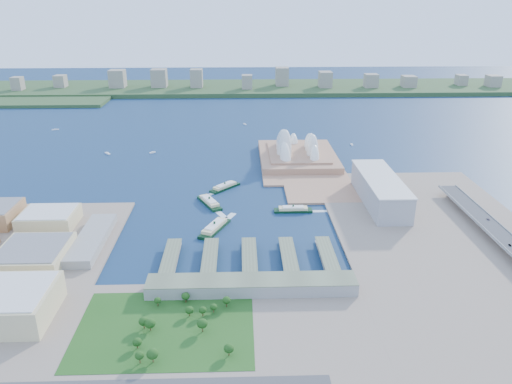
{
  "coord_description": "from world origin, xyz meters",
  "views": [
    {
      "loc": [
        5.77,
        -544.85,
        266.36
      ],
      "look_at": [
        26.3,
        85.43,
        18.0
      ],
      "focal_mm": 35.0,
      "sensor_mm": 36.0,
      "label": 1
    }
  ],
  "objects_px": {
    "opera_house": "(298,142)",
    "ferry_a": "(209,201)",
    "ferry_b": "(225,185)",
    "car_b": "(510,245)",
    "ferry_c": "(214,226)",
    "toaster_building": "(380,190)",
    "ferry_d": "(293,208)",
    "car_c": "(488,219)"
  },
  "relations": [
    {
      "from": "opera_house",
      "to": "car_b",
      "type": "bearing_deg",
      "value": -61.65
    },
    {
      "from": "car_b",
      "to": "toaster_building",
      "type": "bearing_deg",
      "value": 123.26
    },
    {
      "from": "opera_house",
      "to": "ferry_d",
      "type": "distance_m",
      "value": 224.75
    },
    {
      "from": "car_c",
      "to": "car_b",
      "type": "bearing_deg",
      "value": 83.22
    },
    {
      "from": "opera_house",
      "to": "car_b",
      "type": "relative_size",
      "value": 43.77
    },
    {
      "from": "ferry_d",
      "to": "ferry_c",
      "type": "bearing_deg",
      "value": 117.76
    },
    {
      "from": "ferry_b",
      "to": "ferry_d",
      "type": "relative_size",
      "value": 1.04
    },
    {
      "from": "ferry_c",
      "to": "car_b",
      "type": "relative_size",
      "value": 14.51
    },
    {
      "from": "car_b",
      "to": "car_c",
      "type": "distance_m",
      "value": 67.81
    },
    {
      "from": "opera_house",
      "to": "car_c",
      "type": "relative_size",
      "value": 35.35
    },
    {
      "from": "ferry_b",
      "to": "car_c",
      "type": "bearing_deg",
      "value": 17.26
    },
    {
      "from": "opera_house",
      "to": "ferry_c",
      "type": "height_order",
      "value": "opera_house"
    },
    {
      "from": "opera_house",
      "to": "ferry_b",
      "type": "height_order",
      "value": "opera_house"
    },
    {
      "from": "ferry_d",
      "to": "car_c",
      "type": "distance_m",
      "value": 238.76
    },
    {
      "from": "ferry_c",
      "to": "ferry_d",
      "type": "bearing_deg",
      "value": -127.85
    },
    {
      "from": "opera_house",
      "to": "ferry_a",
      "type": "relative_size",
      "value": 3.18
    },
    {
      "from": "toaster_building",
      "to": "car_c",
      "type": "distance_m",
      "value": 139.33
    },
    {
      "from": "car_b",
      "to": "opera_house",
      "type": "bearing_deg",
      "value": 118.35
    },
    {
      "from": "ferry_a",
      "to": "ferry_c",
      "type": "bearing_deg",
      "value": -108.61
    },
    {
      "from": "ferry_a",
      "to": "car_c",
      "type": "height_order",
      "value": "car_c"
    },
    {
      "from": "ferry_c",
      "to": "ferry_b",
      "type": "bearing_deg",
      "value": -69.14
    },
    {
      "from": "toaster_building",
      "to": "ferry_b",
      "type": "distance_m",
      "value": 223.53
    },
    {
      "from": "ferry_d",
      "to": "car_b",
      "type": "height_order",
      "value": "car_b"
    },
    {
      "from": "opera_house",
      "to": "ferry_b",
      "type": "xyz_separation_m",
      "value": [
        -122.89,
        -133.63,
        -27.03
      ]
    },
    {
      "from": "opera_house",
      "to": "ferry_c",
      "type": "distance_m",
      "value": 305.4
    },
    {
      "from": "opera_house",
      "to": "ferry_b",
      "type": "relative_size",
      "value": 3.42
    },
    {
      "from": "ferry_b",
      "to": "car_b",
      "type": "height_order",
      "value": "car_b"
    },
    {
      "from": "toaster_building",
      "to": "opera_house",
      "type": "bearing_deg",
      "value": 114.23
    },
    {
      "from": "toaster_building",
      "to": "ferry_d",
      "type": "relative_size",
      "value": 3.07
    },
    {
      "from": "opera_house",
      "to": "toaster_building",
      "type": "distance_m",
      "value": 219.62
    },
    {
      "from": "opera_house",
      "to": "ferry_a",
      "type": "distance_m",
      "value": 241.13
    },
    {
      "from": "toaster_building",
      "to": "ferry_c",
      "type": "distance_m",
      "value": 234.44
    },
    {
      "from": "car_b",
      "to": "ferry_d",
      "type": "bearing_deg",
      "value": 149.01
    },
    {
      "from": "toaster_building",
      "to": "car_c",
      "type": "relative_size",
      "value": 30.44
    },
    {
      "from": "ferry_c",
      "to": "car_b",
      "type": "xyz_separation_m",
      "value": [
        322.9,
        -79.79,
        9.89
      ]
    },
    {
      "from": "toaster_building",
      "to": "ferry_a",
      "type": "distance_m",
      "value": 233.26
    },
    {
      "from": "ferry_c",
      "to": "opera_house",
      "type": "bearing_deg",
      "value": -91.16
    },
    {
      "from": "ferry_c",
      "to": "car_c",
      "type": "relative_size",
      "value": 11.72
    },
    {
      "from": "toaster_building",
      "to": "ferry_a",
      "type": "xyz_separation_m",
      "value": [
        -232.65,
        7.43,
        -15.15
      ]
    },
    {
      "from": "ferry_a",
      "to": "ferry_d",
      "type": "height_order",
      "value": "ferry_a"
    },
    {
      "from": "car_c",
      "to": "opera_house",
      "type": "bearing_deg",
      "value": -55.23
    },
    {
      "from": "ferry_a",
      "to": "ferry_b",
      "type": "height_order",
      "value": "ferry_a"
    }
  ]
}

